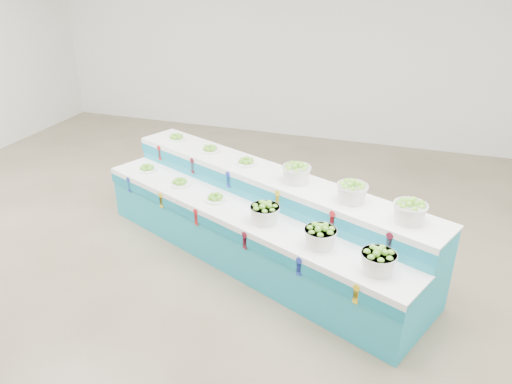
% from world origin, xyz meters
% --- Properties ---
extents(ground, '(10.00, 10.00, 0.00)m').
position_xyz_m(ground, '(0.00, 0.00, 0.00)').
color(ground, brown).
rests_on(ground, ground).
extents(back_wall, '(10.00, 0.00, 10.00)m').
position_xyz_m(back_wall, '(0.00, 5.00, 2.00)').
color(back_wall, silver).
rests_on(back_wall, ground).
extents(display_stand, '(4.52, 2.79, 1.02)m').
position_xyz_m(display_stand, '(0.90, 0.47, 0.51)').
color(display_stand, teal).
rests_on(display_stand, ground).
extents(plate_lower_left, '(0.34, 0.34, 0.09)m').
position_xyz_m(plate_lower_left, '(-0.83, 0.91, 0.77)').
color(plate_lower_left, white).
rests_on(plate_lower_left, display_stand).
extents(plate_lower_mid, '(0.34, 0.34, 0.09)m').
position_xyz_m(plate_lower_mid, '(-0.19, 0.64, 0.77)').
color(plate_lower_mid, white).
rests_on(plate_lower_mid, display_stand).
extents(plate_lower_right, '(0.34, 0.34, 0.09)m').
position_xyz_m(plate_lower_right, '(0.41, 0.38, 0.77)').
color(plate_lower_right, white).
rests_on(plate_lower_right, display_stand).
extents(basket_lower_left, '(0.44, 0.44, 0.24)m').
position_xyz_m(basket_lower_left, '(1.13, 0.07, 0.84)').
color(basket_lower_left, silver).
rests_on(basket_lower_left, display_stand).
extents(basket_lower_mid, '(0.44, 0.44, 0.24)m').
position_xyz_m(basket_lower_mid, '(1.81, -0.22, 0.84)').
color(basket_lower_mid, silver).
rests_on(basket_lower_mid, display_stand).
extents(basket_lower_right, '(0.44, 0.44, 0.24)m').
position_xyz_m(basket_lower_right, '(2.41, -0.48, 0.84)').
color(basket_lower_right, silver).
rests_on(basket_lower_right, display_stand).
extents(plate_upper_left, '(0.34, 0.34, 0.09)m').
position_xyz_m(plate_upper_left, '(-0.61, 1.41, 1.07)').
color(plate_upper_left, white).
rests_on(plate_upper_left, display_stand).
extents(plate_upper_mid, '(0.34, 0.34, 0.09)m').
position_xyz_m(plate_upper_mid, '(0.02, 1.14, 1.07)').
color(plate_upper_mid, white).
rests_on(plate_upper_mid, display_stand).
extents(plate_upper_right, '(0.34, 0.34, 0.09)m').
position_xyz_m(plate_upper_right, '(0.63, 0.88, 1.07)').
color(plate_upper_right, white).
rests_on(plate_upper_right, display_stand).
extents(basket_upper_left, '(0.44, 0.44, 0.24)m').
position_xyz_m(basket_upper_left, '(1.35, 0.57, 1.14)').
color(basket_upper_left, silver).
rests_on(basket_upper_left, display_stand).
extents(basket_upper_mid, '(0.44, 0.44, 0.24)m').
position_xyz_m(basket_upper_mid, '(2.03, 0.28, 1.14)').
color(basket_upper_mid, silver).
rests_on(basket_upper_mid, display_stand).
extents(basket_upper_right, '(0.44, 0.44, 0.24)m').
position_xyz_m(basket_upper_right, '(2.63, 0.02, 1.14)').
color(basket_upper_right, silver).
rests_on(basket_upper_right, display_stand).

